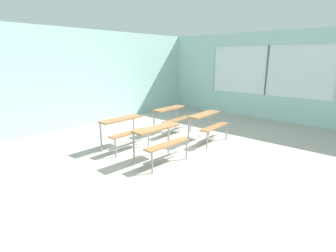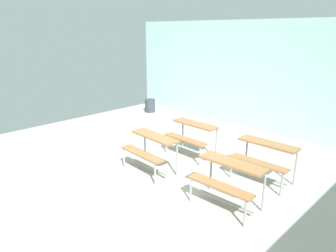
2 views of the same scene
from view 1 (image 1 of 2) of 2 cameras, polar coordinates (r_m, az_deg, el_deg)
ground at (r=5.58m, az=4.90°, el=-8.19°), size 10.00×9.00×0.05m
wall_back at (r=8.64m, az=-19.81°, el=9.66°), size 10.00×0.12×3.00m
wall_right at (r=9.61m, az=24.28°, el=9.37°), size 0.12×9.00×3.00m
desk_bench_r0c0 at (r=5.40m, az=-1.76°, el=-2.30°), size 1.13×0.64×0.74m
desk_bench_r0c1 at (r=6.80m, az=8.72°, el=1.14°), size 1.12×0.63×0.74m
desk_bench_r1c0 at (r=6.28m, az=-9.58°, el=-0.03°), size 1.10×0.60×0.74m
desk_bench_r1c1 at (r=7.48m, az=0.90°, el=2.58°), size 1.11×0.62×0.74m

